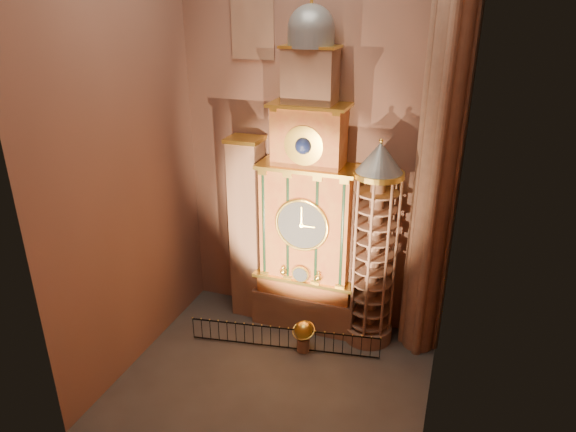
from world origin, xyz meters
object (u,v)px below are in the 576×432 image
at_px(astronomical_clock, 308,211).
at_px(stair_turret, 373,248).
at_px(portrait_tower, 248,229).
at_px(iron_railing, 284,338).
at_px(celestial_globe, 304,334).

relative_size(astronomical_clock, stair_turret, 1.55).
height_order(portrait_tower, stair_turret, stair_turret).
relative_size(portrait_tower, iron_railing, 1.07).
bearing_deg(iron_railing, celestial_globe, 13.02).
xyz_separation_m(astronomical_clock, iron_railing, (-0.33, -2.72, -6.02)).
bearing_deg(portrait_tower, celestial_globe, -31.87).
height_order(astronomical_clock, stair_turret, astronomical_clock).
distance_m(stair_turret, iron_railing, 6.48).
relative_size(astronomical_clock, iron_railing, 1.74).
bearing_deg(astronomical_clock, celestial_globe, -75.55).
distance_m(astronomical_clock, stair_turret, 3.78).
distance_m(stair_turret, celestial_globe, 5.59).
xyz_separation_m(portrait_tower, iron_railing, (3.07, -2.74, -4.49)).
height_order(portrait_tower, celestial_globe, portrait_tower).
bearing_deg(iron_railing, stair_turret, 32.68).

